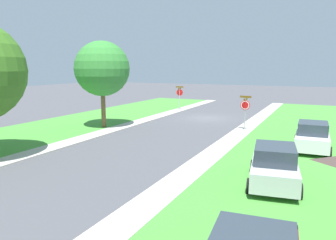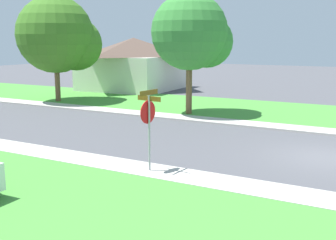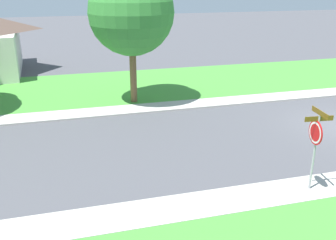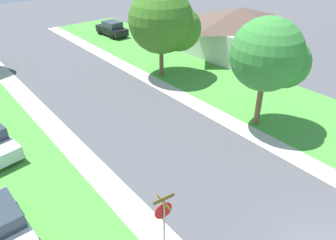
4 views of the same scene
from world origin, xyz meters
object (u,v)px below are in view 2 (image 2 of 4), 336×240
at_px(tree_sidewalk_far, 61,37).
at_px(stop_sign_far_corner, 148,117).
at_px(tree_corner_large, 194,35).
at_px(house_right_setback, 134,63).

bearing_deg(tree_sidewalk_far, stop_sign_far_corner, -128.80).
xyz_separation_m(tree_corner_large, tree_sidewalk_far, (0.32, 10.46, -0.11)).
bearing_deg(stop_sign_far_corner, tree_corner_large, 17.99).
bearing_deg(tree_corner_large, stop_sign_far_corner, -162.01).
bearing_deg(house_right_setback, stop_sign_far_corner, -145.68).
height_order(tree_corner_large, tree_sidewalk_far, tree_sidewalk_far).
height_order(stop_sign_far_corner, house_right_setback, house_right_setback).
bearing_deg(tree_sidewalk_far, tree_corner_large, -91.77).
distance_m(tree_corner_large, tree_sidewalk_far, 10.47).
distance_m(stop_sign_far_corner, tree_sidewalk_far, 18.18).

